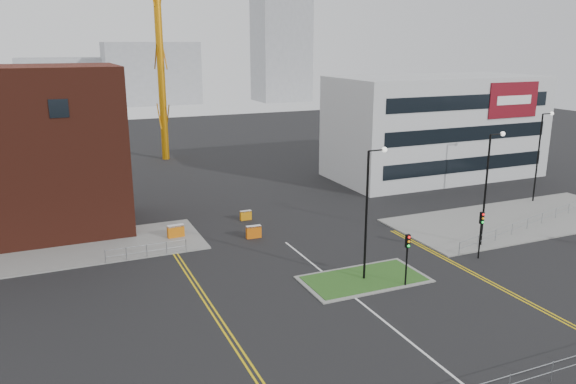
% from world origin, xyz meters
% --- Properties ---
extents(ground, '(200.00, 200.00, 0.00)m').
position_xyz_m(ground, '(0.00, 0.00, 0.00)').
color(ground, black).
rests_on(ground, ground).
extents(pavement_left, '(28.00, 8.00, 0.12)m').
position_xyz_m(pavement_left, '(-20.00, 22.00, 0.06)').
color(pavement_left, slate).
rests_on(pavement_left, ground).
extents(pavement_right, '(24.00, 10.00, 0.12)m').
position_xyz_m(pavement_right, '(22.00, 14.00, 0.06)').
color(pavement_right, slate).
rests_on(pavement_right, ground).
extents(island_kerb, '(8.60, 4.60, 0.08)m').
position_xyz_m(island_kerb, '(2.00, 8.00, 0.04)').
color(island_kerb, slate).
rests_on(island_kerb, ground).
extents(grass_island, '(8.00, 4.00, 0.12)m').
position_xyz_m(grass_island, '(2.00, 8.00, 0.06)').
color(grass_island, '#274A18').
rests_on(grass_island, ground).
extents(office_block, '(25.00, 12.20, 12.00)m').
position_xyz_m(office_block, '(26.01, 31.97, 6.00)').
color(office_block, silver).
rests_on(office_block, ground).
extents(streetlamp_island, '(1.46, 0.36, 9.18)m').
position_xyz_m(streetlamp_island, '(2.22, 8.00, 5.41)').
color(streetlamp_island, black).
rests_on(streetlamp_island, ground).
extents(streetlamp_right_near, '(1.46, 0.36, 9.18)m').
position_xyz_m(streetlamp_right_near, '(14.22, 10.00, 5.41)').
color(streetlamp_right_near, black).
rests_on(streetlamp_right_near, ground).
extents(streetlamp_right_far, '(1.46, 0.36, 9.18)m').
position_xyz_m(streetlamp_right_far, '(28.22, 18.00, 5.41)').
color(streetlamp_right_far, black).
rests_on(streetlamp_right_far, ground).
extents(traffic_light_island, '(0.28, 0.33, 3.65)m').
position_xyz_m(traffic_light_island, '(4.00, 5.98, 2.57)').
color(traffic_light_island, black).
rests_on(traffic_light_island, ground).
extents(traffic_light_right, '(0.28, 0.33, 3.65)m').
position_xyz_m(traffic_light_right, '(12.00, 7.98, 2.57)').
color(traffic_light_right, black).
rests_on(traffic_light_right, ground).
extents(railing_left, '(6.05, 0.05, 1.10)m').
position_xyz_m(railing_left, '(-11.00, 18.00, 0.74)').
color(railing_left, gray).
rests_on(railing_left, ground).
extents(railing_right, '(19.05, 5.05, 1.10)m').
position_xyz_m(railing_right, '(20.50, 11.50, 0.78)').
color(railing_right, gray).
rests_on(railing_right, ground).
extents(centre_line, '(0.15, 30.00, 0.01)m').
position_xyz_m(centre_line, '(0.00, 2.00, 0.01)').
color(centre_line, silver).
rests_on(centre_line, ground).
extents(yellow_left_a, '(0.12, 24.00, 0.01)m').
position_xyz_m(yellow_left_a, '(-9.00, 10.00, 0.01)').
color(yellow_left_a, gold).
rests_on(yellow_left_a, ground).
extents(yellow_left_b, '(0.12, 24.00, 0.01)m').
position_xyz_m(yellow_left_b, '(-8.70, 10.00, 0.01)').
color(yellow_left_b, gold).
rests_on(yellow_left_b, ground).
extents(yellow_right_a, '(0.12, 20.00, 0.01)m').
position_xyz_m(yellow_right_a, '(9.50, 6.00, 0.01)').
color(yellow_right_a, gold).
rests_on(yellow_right_a, ground).
extents(yellow_right_b, '(0.12, 20.00, 0.01)m').
position_xyz_m(yellow_right_b, '(9.80, 6.00, 0.01)').
color(yellow_right_b, gold).
rests_on(yellow_right_b, ground).
extents(skyline_b, '(24.00, 12.00, 16.00)m').
position_xyz_m(skyline_b, '(10.00, 130.00, 8.00)').
color(skyline_b, gray).
rests_on(skyline_b, ground).
extents(skyline_c, '(14.00, 12.00, 28.00)m').
position_xyz_m(skyline_c, '(45.00, 125.00, 14.00)').
color(skyline_c, gray).
rests_on(skyline_c, ground).
extents(skyline_d, '(30.00, 12.00, 12.00)m').
position_xyz_m(skyline_d, '(-8.00, 140.00, 6.00)').
color(skyline_d, gray).
rests_on(skyline_d, ground).
extents(barrier_left, '(1.40, 0.53, 1.16)m').
position_xyz_m(barrier_left, '(-8.00, 21.57, 0.63)').
color(barrier_left, '#C5620A').
rests_on(barrier_left, ground).
extents(barrier_mid, '(1.28, 0.49, 1.06)m').
position_xyz_m(barrier_mid, '(-2.02, 19.10, 0.57)').
color(barrier_mid, '#D55F0B').
rests_on(barrier_mid, ground).
extents(barrier_right, '(1.05, 0.36, 0.88)m').
position_xyz_m(barrier_right, '(-1.00, 24.00, 0.48)').
color(barrier_right, orange).
rests_on(barrier_right, ground).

